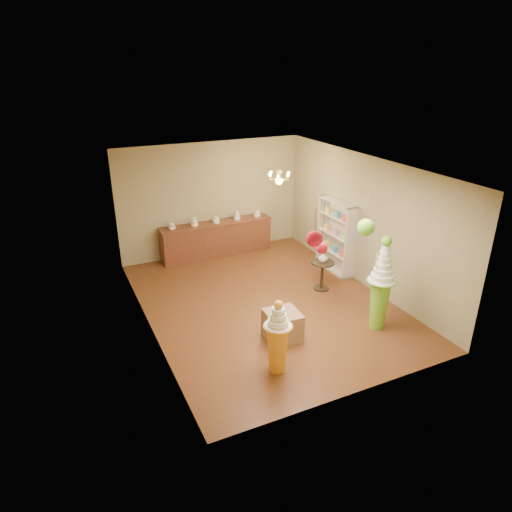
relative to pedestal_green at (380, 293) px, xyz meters
name	(u,v)px	position (x,y,z in m)	size (l,w,h in m)	color
floor	(265,303)	(-1.55, 1.83, -0.77)	(6.50, 6.50, 0.00)	#593018
ceiling	(267,166)	(-1.55, 1.83, 2.23)	(6.50, 6.50, 0.00)	silver
wall_back	(212,199)	(-1.55, 5.08, 0.73)	(5.00, 0.04, 3.00)	#968C66
wall_front	(364,311)	(-1.55, -1.42, 0.73)	(5.00, 0.04, 3.00)	#968C66
wall_left	(145,260)	(-4.05, 1.83, 0.73)	(0.04, 6.50, 3.00)	#968C66
wall_right	(364,222)	(0.95, 1.83, 0.73)	(0.04, 6.50, 3.00)	#968C66
pedestal_green	(380,293)	(0.00, 0.00, 0.00)	(0.59, 0.59, 1.93)	#6FBB29
pedestal_orange	(278,342)	(-2.41, -0.36, -0.21)	(0.60, 0.60, 1.35)	orange
burlap_riser	(282,326)	(-1.88, 0.45, -0.49)	(0.62, 0.62, 0.56)	#916A4F
sideboard	(217,238)	(-1.55, 4.80, -0.29)	(3.04, 0.54, 1.16)	#5D2E1D
shelving_unit	(336,236)	(0.79, 2.63, 0.13)	(0.33, 1.20, 1.80)	beige
round_table	(322,272)	(-0.09, 1.87, -0.33)	(0.68, 0.68, 0.69)	black
vase	(323,257)	(-0.09, 1.87, 0.02)	(0.21, 0.21, 0.21)	beige
pom_red_left	(314,239)	(-2.13, -0.87, 1.77)	(0.24, 0.24, 0.58)	#3F362D
pom_green_mid	(366,227)	(-0.86, -0.42, 1.60)	(0.28, 0.28, 0.77)	#3F362D
pom_red_right	(322,248)	(-1.88, -0.70, 1.52)	(0.18, 0.18, 0.80)	#3F362D
chandelier	(279,179)	(-0.44, 3.38, 1.53)	(0.61, 0.61, 0.85)	#E7C151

